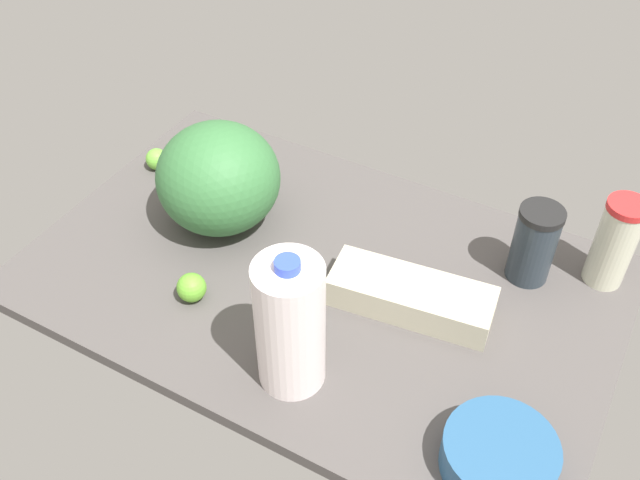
{
  "coord_description": "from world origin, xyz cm",
  "views": [
    {
      "loc": [
        49.6,
        -90.14,
        109.77
      ],
      "look_at": [
        0.0,
        0.0,
        13.0
      ],
      "focal_mm": 40.0,
      "sensor_mm": 36.0,
      "label": 1
    }
  ],
  "objects_px": {
    "milk_jug": "(290,325)",
    "mixing_bowl": "(499,456)",
    "tumbler_cup": "(615,243)",
    "lime_near_front": "(234,137)",
    "lime_by_jug": "(192,287)",
    "shaker_bottle": "(534,244)",
    "lime_beside_bowl": "(157,159)",
    "egg_carton": "(411,296)",
    "watermelon": "(218,178)"
  },
  "relations": [
    {
      "from": "milk_jug",
      "to": "lime_beside_bowl",
      "type": "height_order",
      "value": "milk_jug"
    },
    {
      "from": "milk_jug",
      "to": "mixing_bowl",
      "type": "xyz_separation_m",
      "value": [
        0.39,
        0.0,
        -0.11
      ]
    },
    {
      "from": "lime_beside_bowl",
      "to": "shaker_bottle",
      "type": "bearing_deg",
      "value": 5.05
    },
    {
      "from": "tumbler_cup",
      "to": "milk_jug",
      "type": "bearing_deg",
      "value": -130.31
    },
    {
      "from": "mixing_bowl",
      "to": "shaker_bottle",
      "type": "xyz_separation_m",
      "value": [
        -0.09,
        0.45,
        0.06
      ]
    },
    {
      "from": "egg_carton",
      "to": "lime_beside_bowl",
      "type": "distance_m",
      "value": 0.73
    },
    {
      "from": "watermelon",
      "to": "tumbler_cup",
      "type": "relative_size",
      "value": 1.32
    },
    {
      "from": "watermelon",
      "to": "milk_jug",
      "type": "relative_size",
      "value": 0.92
    },
    {
      "from": "mixing_bowl",
      "to": "lime_near_front",
      "type": "bearing_deg",
      "value": 148.55
    },
    {
      "from": "mixing_bowl",
      "to": "tumbler_cup",
      "type": "bearing_deg",
      "value": 84.08
    },
    {
      "from": "mixing_bowl",
      "to": "shaker_bottle",
      "type": "bearing_deg",
      "value": 100.94
    },
    {
      "from": "milk_jug",
      "to": "egg_carton",
      "type": "relative_size",
      "value": 0.9
    },
    {
      "from": "tumbler_cup",
      "to": "lime_beside_bowl",
      "type": "distance_m",
      "value": 1.05
    },
    {
      "from": "shaker_bottle",
      "to": "lime_beside_bowl",
      "type": "xyz_separation_m",
      "value": [
        -0.9,
        -0.08,
        -0.06
      ]
    },
    {
      "from": "milk_jug",
      "to": "tumbler_cup",
      "type": "xyz_separation_m",
      "value": [
        0.44,
        0.52,
        -0.04
      ]
    },
    {
      "from": "shaker_bottle",
      "to": "lime_near_front",
      "type": "bearing_deg",
      "value": 174.1
    },
    {
      "from": "shaker_bottle",
      "to": "watermelon",
      "type": "bearing_deg",
      "value": -165.94
    },
    {
      "from": "watermelon",
      "to": "lime_beside_bowl",
      "type": "distance_m",
      "value": 0.28
    },
    {
      "from": "shaker_bottle",
      "to": "lime_beside_bowl",
      "type": "height_order",
      "value": "shaker_bottle"
    },
    {
      "from": "egg_carton",
      "to": "lime_near_front",
      "type": "bearing_deg",
      "value": 148.17
    },
    {
      "from": "egg_carton",
      "to": "shaker_bottle",
      "type": "distance_m",
      "value": 0.27
    },
    {
      "from": "milk_jug",
      "to": "watermelon",
      "type": "bearing_deg",
      "value": 140.39
    },
    {
      "from": "watermelon",
      "to": "shaker_bottle",
      "type": "bearing_deg",
      "value": 14.06
    },
    {
      "from": "shaker_bottle",
      "to": "lime_by_jug",
      "type": "relative_size",
      "value": 2.92
    },
    {
      "from": "milk_jug",
      "to": "tumbler_cup",
      "type": "bearing_deg",
      "value": 49.69
    },
    {
      "from": "tumbler_cup",
      "to": "lime_beside_bowl",
      "type": "xyz_separation_m",
      "value": [
        -1.04,
        -0.14,
        -0.07
      ]
    },
    {
      "from": "mixing_bowl",
      "to": "shaker_bottle",
      "type": "distance_m",
      "value": 0.46
    },
    {
      "from": "lime_beside_bowl",
      "to": "lime_near_front",
      "type": "bearing_deg",
      "value": 53.8
    },
    {
      "from": "lime_beside_bowl",
      "to": "lime_near_front",
      "type": "distance_m",
      "value": 0.2
    },
    {
      "from": "mixing_bowl",
      "to": "lime_by_jug",
      "type": "height_order",
      "value": "mixing_bowl"
    },
    {
      "from": "milk_jug",
      "to": "egg_carton",
      "type": "height_order",
      "value": "milk_jug"
    },
    {
      "from": "watermelon",
      "to": "egg_carton",
      "type": "bearing_deg",
      "value": -4.59
    },
    {
      "from": "mixing_bowl",
      "to": "lime_beside_bowl",
      "type": "xyz_separation_m",
      "value": [
        -0.99,
        0.37,
        -0.01
      ]
    },
    {
      "from": "egg_carton",
      "to": "lime_beside_bowl",
      "type": "relative_size",
      "value": 6.11
    },
    {
      "from": "milk_jug",
      "to": "shaker_bottle",
      "type": "height_order",
      "value": "milk_jug"
    },
    {
      "from": "egg_carton",
      "to": "mixing_bowl",
      "type": "distance_m",
      "value": 0.36
    },
    {
      "from": "milk_jug",
      "to": "lime_near_front",
      "type": "distance_m",
      "value": 0.73
    },
    {
      "from": "milk_jug",
      "to": "lime_near_front",
      "type": "xyz_separation_m",
      "value": [
        -0.48,
        0.53,
        -0.11
      ]
    },
    {
      "from": "mixing_bowl",
      "to": "lime_beside_bowl",
      "type": "distance_m",
      "value": 1.05
    },
    {
      "from": "watermelon",
      "to": "lime_near_front",
      "type": "relative_size",
      "value": 4.23
    },
    {
      "from": "lime_near_front",
      "to": "mixing_bowl",
      "type": "bearing_deg",
      "value": -31.45
    },
    {
      "from": "watermelon",
      "to": "lime_near_front",
      "type": "bearing_deg",
      "value": 118.75
    },
    {
      "from": "lime_beside_bowl",
      "to": "lime_by_jug",
      "type": "height_order",
      "value": "lime_by_jug"
    },
    {
      "from": "tumbler_cup",
      "to": "lime_near_front",
      "type": "relative_size",
      "value": 3.2
    },
    {
      "from": "watermelon",
      "to": "shaker_bottle",
      "type": "height_order",
      "value": "watermelon"
    },
    {
      "from": "mixing_bowl",
      "to": "lime_by_jug",
      "type": "distance_m",
      "value": 0.66
    },
    {
      "from": "shaker_bottle",
      "to": "milk_jug",
      "type": "bearing_deg",
      "value": -123.41
    },
    {
      "from": "mixing_bowl",
      "to": "lime_near_front",
      "type": "xyz_separation_m",
      "value": [
        -0.87,
        0.53,
        -0.0
      ]
    },
    {
      "from": "egg_carton",
      "to": "tumbler_cup",
      "type": "height_order",
      "value": "tumbler_cup"
    },
    {
      "from": "tumbler_cup",
      "to": "shaker_bottle",
      "type": "bearing_deg",
      "value": -155.19
    }
  ]
}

